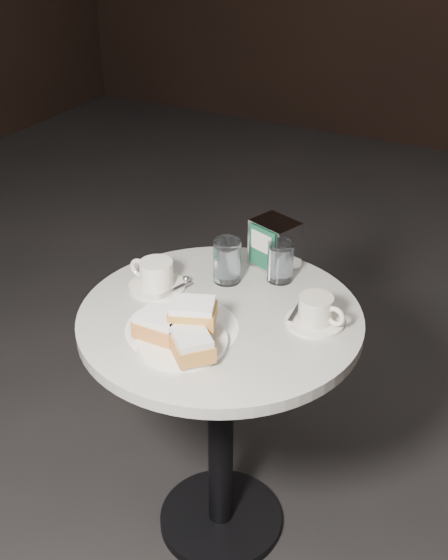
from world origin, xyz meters
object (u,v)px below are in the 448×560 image
at_px(coffee_cup_right, 316,312).
at_px(water_glass_left, 227,261).
at_px(beignet_plate, 181,332).
at_px(water_glass_right, 280,262).
at_px(napkin_dispenser, 274,244).
at_px(cafe_table, 220,377).
at_px(coffee_cup_left, 156,277).

bearing_deg(coffee_cup_right, water_glass_left, 173.99).
xyz_separation_m(coffee_cup_right, water_glass_left, (-0.28, 0.08, 0.03)).
bearing_deg(beignet_plate, water_glass_right, 78.56).
bearing_deg(water_glass_right, beignet_plate, -101.44).
xyz_separation_m(coffee_cup_right, water_glass_right, (-0.16, 0.15, 0.02)).
bearing_deg(water_glass_right, water_glass_left, -150.48).
bearing_deg(beignet_plate, napkin_dispenser, 85.79).
height_order(cafe_table, coffee_cup_right, coffee_cup_right).
relative_size(cafe_table, napkin_dispenser, 5.35).
bearing_deg(coffee_cup_right, beignet_plate, -126.24).
bearing_deg(coffee_cup_left, water_glass_left, 41.59).
bearing_deg(beignet_plate, water_glass_left, 98.37).
bearing_deg(napkin_dispenser, beignet_plate, -74.60).
distance_m(beignet_plate, water_glass_right, 0.38).
height_order(coffee_cup_right, napkin_dispenser, napkin_dispenser).
height_order(water_glass_left, napkin_dispenser, napkin_dispenser).
relative_size(beignet_plate, coffee_cup_right, 1.62).
bearing_deg(coffee_cup_left, water_glass_right, 37.26).
xyz_separation_m(cafe_table, coffee_cup_left, (-0.20, 0.03, 0.23)).
bearing_deg(napkin_dispenser, coffee_cup_left, -112.34).
height_order(cafe_table, water_glass_right, water_glass_right).
xyz_separation_m(beignet_plate, napkin_dispenser, (0.03, 0.43, 0.03)).
distance_m(cafe_table, napkin_dispenser, 0.38).
bearing_deg(napkin_dispenser, coffee_cup_right, -25.77).
relative_size(cafe_table, water_glass_left, 6.35).
relative_size(coffee_cup_right, napkin_dispenser, 1.17).
relative_size(coffee_cup_left, napkin_dispenser, 1.14).
distance_m(coffee_cup_left, coffee_cup_right, 0.43).
distance_m(coffee_cup_left, water_glass_left, 0.19).
bearing_deg(water_glass_right, coffee_cup_right, -42.95).
xyz_separation_m(cafe_table, water_glass_right, (0.06, 0.22, 0.25)).
bearing_deg(coffee_cup_right, coffee_cup_left, -164.87).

